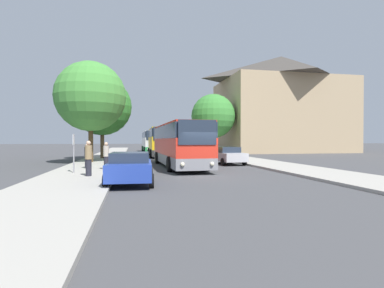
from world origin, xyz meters
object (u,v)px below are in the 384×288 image
pedestrian_waiting_near (89,158)px  pedestrian_walking_back (87,156)px  parked_car_right_near (228,155)px  bus_stop_sign (74,148)px  bus_middle (160,142)px  tree_right_near (213,116)px  pedestrian_waiting_far (106,156)px  bus_front (179,144)px  tree_left_far (102,106)px  parked_car_left_curb (130,168)px  tree_left_near (91,97)px  bus_rear (151,141)px

pedestrian_waiting_near → pedestrian_walking_back: pedestrian_waiting_near is taller
parked_car_right_near → bus_stop_sign: bus_stop_sign is taller
bus_middle → tree_right_near: bearing=37.6°
pedestrian_waiting_near → pedestrian_waiting_far: size_ratio=1.06×
bus_front → pedestrian_waiting_far: size_ratio=6.79×
pedestrian_waiting_far → tree_left_far: (-1.42, 12.74, 4.56)m
parked_car_left_curb → tree_right_near: tree_right_near is taller
bus_middle → parked_car_right_near: 13.67m
parked_car_left_curb → pedestrian_walking_back: bearing=114.7°
parked_car_left_curb → bus_stop_sign: (-3.22, 4.28, 0.78)m
tree_left_near → tree_left_far: tree_left_near is taller
bus_rear → tree_left_far: (-6.22, -18.75, 3.72)m
pedestrian_walking_back → tree_right_near: 27.21m
bus_stop_sign → pedestrian_waiting_far: size_ratio=1.28×
tree_left_far → tree_right_near: size_ratio=0.97×
bus_middle → tree_left_far: size_ratio=1.30×
bus_middle → pedestrian_waiting_near: (-5.65, -20.52, -0.76)m
bus_stop_sign → bus_middle: bearing=70.3°
bus_front → parked_car_left_curb: bearing=-114.4°
bus_front → pedestrian_waiting_far: 5.85m
bus_rear → parked_car_left_curb: bearing=-95.6°
bus_rear → tree_left_near: tree_left_near is taller
bus_front → pedestrian_walking_back: 6.71m
bus_rear → pedestrian_walking_back: (-6.13, -30.38, -0.90)m
tree_left_far → bus_rear: bearing=71.6°
parked_car_right_near → parked_car_left_curb: bearing=48.6°
bus_rear → pedestrian_walking_back: bus_rear is taller
tree_left_near → tree_left_far: 5.69m
bus_rear → pedestrian_walking_back: size_ratio=7.07×
pedestrian_waiting_far → bus_middle: bearing=-153.5°
bus_front → pedestrian_walking_back: bearing=-168.3°
bus_front → tree_right_near: bearing=66.1°
pedestrian_waiting_far → pedestrian_walking_back: pedestrian_waiting_far is taller
bus_rear → tree_left_far: size_ratio=1.36×
parked_car_left_curb → bus_stop_sign: size_ratio=1.80×
tree_left_far → tree_right_near: bearing=35.2°
parked_car_right_near → bus_stop_sign: bearing=24.5°
parked_car_right_near → bus_stop_sign: size_ratio=1.93×
pedestrian_waiting_near → tree_left_near: 11.63m
bus_front → pedestrian_waiting_near: bus_front is taller
bus_front → bus_middle: size_ratio=1.08×
pedestrian_waiting_far → tree_left_far: tree_left_far is taller
tree_left_near → tree_right_near: tree_right_near is taller
bus_middle → bus_stop_sign: (-6.72, -18.71, -0.29)m
bus_rear → parked_car_right_near: bus_rear is taller
pedestrian_waiting_far → pedestrian_walking_back: size_ratio=1.07×
parked_car_right_near → tree_left_far: 14.75m
parked_car_right_near → pedestrian_walking_back: bearing=12.7°
pedestrian_waiting_near → tree_left_far: 16.87m
bus_middle → bus_rear: 14.47m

